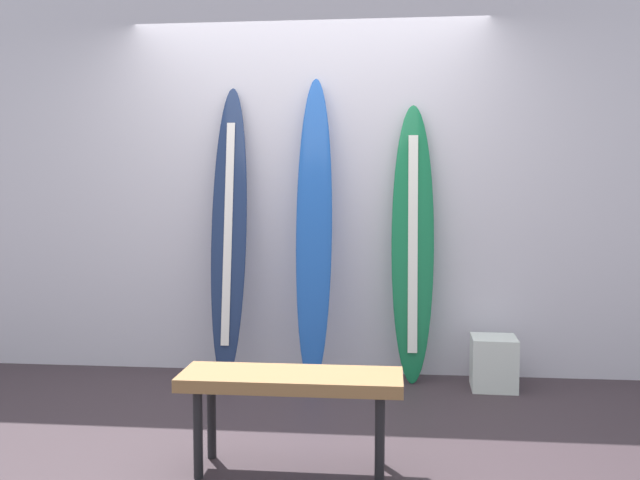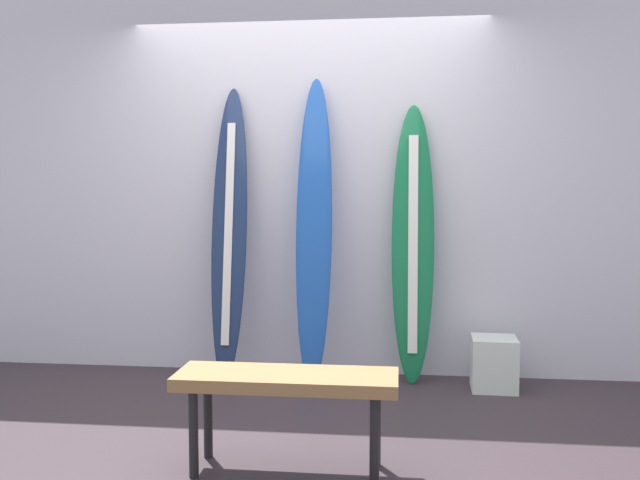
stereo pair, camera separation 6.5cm
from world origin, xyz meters
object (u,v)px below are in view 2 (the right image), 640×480
object	(u,v)px
surfboard_cobalt	(314,230)
display_block_left	(494,363)
bench	(287,386)
surfboard_navy	(229,233)
surfboard_emerald	(413,246)

from	to	relation	value
surfboard_cobalt	display_block_left	size ratio (longest dim) A/B	6.03
bench	surfboard_navy	bearing A→B (deg)	112.94
bench	surfboard_emerald	bearing A→B (deg)	69.29
surfboard_navy	display_block_left	xyz separation A→B (m)	(1.80, -0.09, -0.84)
display_block_left	bench	size ratio (longest dim) A/B	0.33
surfboard_navy	bench	size ratio (longest dim) A/B	1.97
surfboard_navy	surfboard_cobalt	size ratio (longest dim) A/B	0.97
surfboard_emerald	display_block_left	bearing A→B (deg)	-14.92
surfboard_cobalt	surfboard_emerald	world-z (taller)	surfboard_cobalt
surfboard_navy	surfboard_emerald	world-z (taller)	surfboard_navy
surfboard_navy	surfboard_cobalt	xyz separation A→B (m)	(0.60, -0.03, 0.03)
surfboard_navy	surfboard_cobalt	distance (m)	0.60
surfboard_navy	bench	xyz separation A→B (m)	(0.66, -1.55, -0.61)
display_block_left	bench	xyz separation A→B (m)	(-1.14, -1.46, 0.24)
surfboard_cobalt	bench	world-z (taller)	surfboard_cobalt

